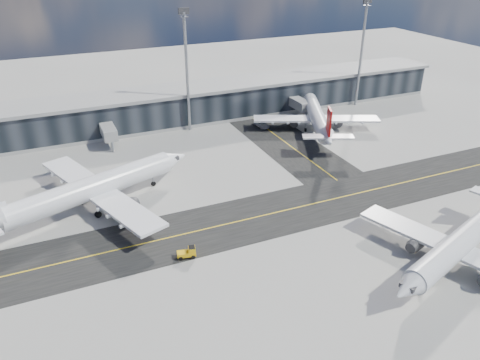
{
  "coord_description": "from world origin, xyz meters",
  "views": [
    {
      "loc": [
        -32.52,
        -57.38,
        42.28
      ],
      "look_at": [
        -3.43,
        8.97,
        5.0
      ],
      "focal_mm": 35.0,
      "sensor_mm": 36.0,
      "label": 1
    }
  ],
  "objects": [
    {
      "name": "terminal_concourse",
      "position": [
        0.04,
        54.93,
        4.09
      ],
      "size": [
        152.0,
        19.8,
        8.8
      ],
      "color": "black",
      "rests_on": "ground"
    },
    {
      "name": "airliner_af",
      "position": [
        -28.0,
        17.87,
        4.04
      ],
      "size": [
        40.08,
        34.63,
        12.24
      ],
      "rotation": [
        0.0,
        0.0,
        -1.22
      ],
      "color": "white",
      "rests_on": "ground"
    },
    {
      "name": "floodlight_masts",
      "position": [
        0.0,
        48.0,
        15.61
      ],
      "size": [
        102.5,
        0.7,
        28.9
      ],
      "color": "gray",
      "rests_on": "ground"
    },
    {
      "name": "baggage_tug",
      "position": [
        -16.74,
        -2.14,
        0.87
      ],
      "size": [
        2.99,
        1.93,
        1.73
      ],
      "rotation": [
        0.0,
        0.0,
        -1.79
      ],
      "color": "#E2AC0B",
      "rests_on": "ground"
    },
    {
      "name": "airliner_redtail",
      "position": [
        28.45,
        34.55,
        3.58
      ],
      "size": [
        30.14,
        34.91,
        10.83
      ],
      "rotation": [
        0.0,
        0.0,
        -0.42
      ],
      "color": "white",
      "rests_on": "ground"
    },
    {
      "name": "service_van",
      "position": [
        17.44,
        42.76,
        0.7
      ],
      "size": [
        2.7,
        5.17,
        1.39
      ],
      "primitive_type": "imported",
      "rotation": [
        0.0,
        0.0,
        0.08
      ],
      "color": "white",
      "rests_on": "ground"
    },
    {
      "name": "taxiway_lanes",
      "position": [
        3.91,
        10.74,
        0.01
      ],
      "size": [
        180.0,
        63.0,
        0.03
      ],
      "color": "black",
      "rests_on": "ground"
    },
    {
      "name": "ground",
      "position": [
        0.0,
        0.0,
        0.0
      ],
      "size": [
        300.0,
        300.0,
        0.0
      ],
      "primitive_type": "plane",
      "color": "gray",
      "rests_on": "ground"
    },
    {
      "name": "airliner_near",
      "position": [
        19.54,
        -18.94,
        3.46
      ],
      "size": [
        34.44,
        29.73,
        10.48
      ],
      "rotation": [
        0.0,
        0.0,
        1.9
      ],
      "color": "silver",
      "rests_on": "ground"
    }
  ]
}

